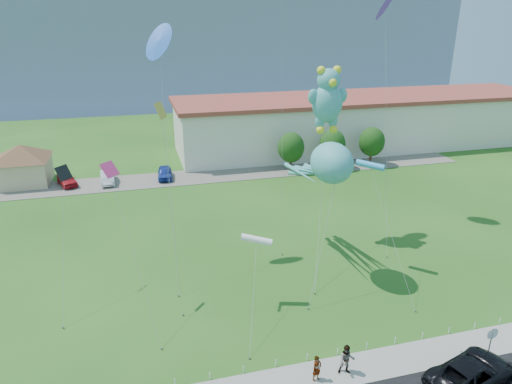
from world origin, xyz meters
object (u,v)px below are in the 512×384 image
at_px(stop_sign, 492,337).
at_px(teddy_bear_kite, 328,98).
at_px(pavilion, 22,161).
at_px(warehouse, 365,121).
at_px(parked_car_blue, 165,173).
at_px(pedestrian_right, 347,360).
at_px(suv, 471,373).
at_px(octopus_kite, 325,167).
at_px(parked_car_silver, 107,177).
at_px(pedestrian_left, 317,368).
at_px(parked_car_red, 67,179).

height_order(stop_sign, teddy_bear_kite, teddy_bear_kite).
xyz_separation_m(pavilion, warehouse, (50.00, 6.00, 1.10)).
distance_m(stop_sign, parked_car_blue, 42.84).
bearing_deg(pavilion, pedestrian_right, -58.83).
relative_size(suv, pedestrian_right, 2.97).
distance_m(pavilion, octopus_kite, 40.84).
relative_size(parked_car_silver, parked_car_blue, 1.03).
bearing_deg(teddy_bear_kite, warehouse, 56.37).
bearing_deg(teddy_bear_kite, stop_sign, -80.18).
relative_size(suv, parked_car_blue, 1.28).
xyz_separation_m(octopus_kite, teddy_bear_kite, (2.34, 5.55, 4.29)).
height_order(pavilion, stop_sign, pavilion).
xyz_separation_m(pavilion, octopus_kite, (27.95, -29.19, 5.87)).
distance_m(pedestrian_left, parked_car_silver, 40.53).
distance_m(suv, pedestrian_left, 8.69).
distance_m(pavilion, suv, 53.59).
height_order(pedestrian_left, parked_car_red, pedestrian_left).
relative_size(pavilion, pedestrian_left, 5.68).
distance_m(stop_sign, parked_car_silver, 46.07).
relative_size(pavilion, parked_car_blue, 2.07).
xyz_separation_m(pavilion, teddy_bear_kite, (30.29, -23.64, 10.16)).
xyz_separation_m(pedestrian_left, parked_car_red, (-17.75, 38.94, -0.09)).
height_order(suv, octopus_kite, octopus_kite).
height_order(stop_sign, parked_car_red, stop_sign).
xyz_separation_m(parked_car_red, teddy_bear_kite, (25.13, -21.58, 12.36)).
relative_size(warehouse, stop_sign, 24.40).
bearing_deg(parked_car_red, pedestrian_left, -84.86).
relative_size(parked_car_red, parked_car_silver, 0.98).
bearing_deg(pavilion, parked_car_red, -21.78).
relative_size(parked_car_silver, octopus_kite, 0.41).
xyz_separation_m(warehouse, pedestrian_left, (-27.10, -47.00, -3.21)).
distance_m(warehouse, parked_car_blue, 34.06).
bearing_deg(pedestrian_left, teddy_bear_kite, 48.18).
bearing_deg(parked_car_red, suv, -77.18).
bearing_deg(pedestrian_right, octopus_kite, 91.92).
height_order(pavilion, teddy_bear_kite, teddy_bear_kite).
relative_size(pavilion, parked_car_silver, 2.02).
distance_m(warehouse, teddy_bear_kite, 36.73).
relative_size(warehouse, pedestrian_left, 37.66).
bearing_deg(pedestrian_right, stop_sign, 8.85).
relative_size(warehouse, parked_car_red, 13.61).
xyz_separation_m(parked_car_red, parked_car_silver, (4.88, -0.51, -0.01)).
xyz_separation_m(pedestrian_right, parked_car_red, (-19.62, 38.89, -0.23)).
xyz_separation_m(stop_sign, suv, (-2.27, -1.29, -1.02)).
bearing_deg(stop_sign, parked_car_red, 125.22).
bearing_deg(pavilion, parked_car_silver, -14.37).
height_order(stop_sign, pedestrian_left, stop_sign).
height_order(pavilion, pedestrian_right, pavilion).
distance_m(parked_car_blue, teddy_bear_kite, 27.68).
height_order(pedestrian_right, octopus_kite, octopus_kite).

